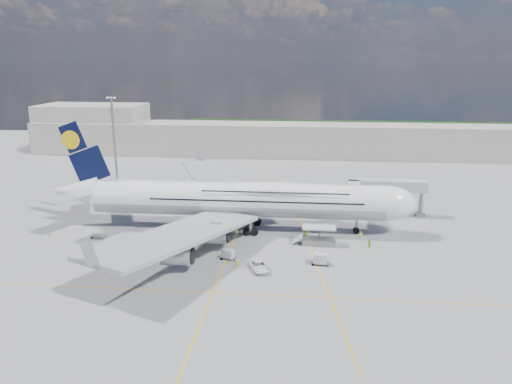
# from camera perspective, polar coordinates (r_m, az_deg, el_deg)

# --- Properties ---
(ground) EXTENTS (300.00, 300.00, 0.00)m
(ground) POSITION_cam_1_polar(r_m,az_deg,el_deg) (98.27, -2.82, -6.22)
(ground) COLOR gray
(ground) RESTS_ON ground
(taxi_line_main) EXTENTS (0.25, 220.00, 0.01)m
(taxi_line_main) POSITION_cam_1_polar(r_m,az_deg,el_deg) (98.27, -2.82, -6.22)
(taxi_line_main) COLOR #F2B10C
(taxi_line_main) RESTS_ON ground
(taxi_line_cross) EXTENTS (120.00, 0.25, 0.01)m
(taxi_line_cross) POSITION_cam_1_polar(r_m,az_deg,el_deg) (80.22, -4.94, -11.37)
(taxi_line_cross) COLOR #F2B10C
(taxi_line_cross) RESTS_ON ground
(taxi_line_diag) EXTENTS (14.16, 99.06, 0.01)m
(taxi_line_diag) POSITION_cam_1_polar(r_m,az_deg,el_deg) (106.67, 5.45, -4.53)
(taxi_line_diag) COLOR #F2B10C
(taxi_line_diag) RESTS_ON ground
(airliner) EXTENTS (77.26, 79.15, 23.71)m
(airliner) POSITION_cam_1_polar(r_m,az_deg,el_deg) (105.45, -1.94, -0.78)
(airliner) COLOR white
(airliner) RESTS_ON ground
(jet_bridge) EXTENTS (18.80, 12.10, 8.50)m
(jet_bridge) POSITION_cam_1_polar(r_m,az_deg,el_deg) (116.25, 13.38, 0.30)
(jet_bridge) COLOR #B7B7BC
(jet_bridge) RESTS_ON ground
(cargo_loader) EXTENTS (8.53, 3.20, 3.67)m
(cargo_loader) POSITION_cam_1_polar(r_m,az_deg,el_deg) (99.61, 7.07, -5.26)
(cargo_loader) COLOR silver
(cargo_loader) RESTS_ON ground
(light_mast) EXTENTS (3.00, 0.70, 25.50)m
(light_mast) POSITION_cam_1_polar(r_m,az_deg,el_deg) (147.53, -15.89, 5.74)
(light_mast) COLOR gray
(light_mast) RESTS_ON ground
(terminal) EXTENTS (180.00, 16.00, 12.00)m
(terminal) POSITION_cam_1_polar(r_m,az_deg,el_deg) (188.40, 1.38, 6.00)
(terminal) COLOR #B2AD9E
(terminal) RESTS_ON ground
(hangar) EXTENTS (40.00, 22.00, 18.00)m
(hangar) POSITION_cam_1_polar(r_m,az_deg,el_deg) (209.84, -18.09, 7.03)
(hangar) COLOR #B2AD9E
(hangar) RESTS_ON ground
(tree_line) EXTENTS (160.00, 6.00, 8.00)m
(tree_line) POSITION_cam_1_polar(r_m,az_deg,el_deg) (234.18, 12.10, 6.96)
(tree_line) COLOR #193814
(tree_line) RESTS_ON ground
(dolly_row_a) EXTENTS (3.00, 2.38, 1.68)m
(dolly_row_a) POSITION_cam_1_polar(r_m,az_deg,el_deg) (93.90, -11.12, -6.95)
(dolly_row_a) COLOR gray
(dolly_row_a) RESTS_ON ground
(dolly_row_b) EXTENTS (2.84, 1.58, 0.41)m
(dolly_row_b) POSITION_cam_1_polar(r_m,az_deg,el_deg) (93.98, -11.27, -7.33)
(dolly_row_b) COLOR gray
(dolly_row_b) RESTS_ON ground
(dolly_row_c) EXTENTS (3.18, 2.25, 1.82)m
(dolly_row_c) POSITION_cam_1_polar(r_m,az_deg,el_deg) (93.13, -8.86, -6.98)
(dolly_row_c) COLOR gray
(dolly_row_c) RESTS_ON ground
(dolly_back) EXTENTS (3.11, 2.12, 0.42)m
(dolly_back) POSITION_cam_1_polar(r_m,az_deg,el_deg) (107.46, -17.60, -4.86)
(dolly_back) COLOR gray
(dolly_back) RESTS_ON ground
(dolly_nose_far) EXTENTS (3.42, 2.16, 2.03)m
(dolly_nose_far) POSITION_cam_1_polar(r_m,az_deg,el_deg) (90.24, 7.34, -7.58)
(dolly_nose_far) COLOR gray
(dolly_nose_far) RESTS_ON ground
(dolly_nose_near) EXTENTS (3.25, 2.57, 1.82)m
(dolly_nose_near) POSITION_cam_1_polar(r_m,az_deg,el_deg) (91.99, -3.21, -7.10)
(dolly_nose_near) COLOR gray
(dolly_nose_near) RESTS_ON ground
(baggage_tug) EXTENTS (2.91, 2.17, 1.65)m
(baggage_tug) POSITION_cam_1_polar(r_m,az_deg,el_deg) (98.95, -6.81, -5.71)
(baggage_tug) COLOR white
(baggage_tug) RESTS_ON ground
(catering_truck_inner) EXTENTS (7.00, 3.68, 3.97)m
(catering_truck_inner) POSITION_cam_1_polar(r_m,az_deg,el_deg) (131.60, -2.25, 0.18)
(catering_truck_inner) COLOR gray
(catering_truck_inner) RESTS_ON ground
(catering_truck_outer) EXTENTS (7.53, 3.56, 4.34)m
(catering_truck_outer) POSITION_cam_1_polar(r_m,az_deg,el_deg) (132.69, -5.88, 0.30)
(catering_truck_outer) COLOR gray
(catering_truck_outer) RESTS_ON ground
(service_van) EXTENTS (4.60, 6.26, 1.58)m
(service_van) POSITION_cam_1_polar(r_m,az_deg,el_deg) (87.40, 0.32, -8.44)
(service_van) COLOR white
(service_van) RESTS_ON ground
(crew_nose) EXTENTS (0.69, 0.64, 1.58)m
(crew_nose) POSITION_cam_1_polar(r_m,az_deg,el_deg) (104.06, 11.90, -4.85)
(crew_nose) COLOR #ADFF1A
(crew_nose) RESTS_ON ground
(crew_loader) EXTENTS (1.10, 1.17, 1.91)m
(crew_loader) POSITION_cam_1_polar(r_m,az_deg,el_deg) (99.03, 12.80, -5.84)
(crew_loader) COLOR #8FDC17
(crew_loader) RESTS_ON ground
(crew_wing) EXTENTS (0.49, 1.05, 1.74)m
(crew_wing) POSITION_cam_1_polar(r_m,az_deg,el_deg) (95.73, -9.72, -6.47)
(crew_wing) COLOR #B5F019
(crew_wing) RESTS_ON ground
(crew_van) EXTENTS (1.05, 1.15, 1.97)m
(crew_van) POSITION_cam_1_polar(r_m,az_deg,el_deg) (103.95, 5.83, -4.50)
(crew_van) COLOR #A4DE17
(crew_van) RESTS_ON ground
(crew_tug) EXTENTS (1.17, 0.92, 1.59)m
(crew_tug) POSITION_cam_1_polar(r_m,az_deg,el_deg) (88.33, -2.20, -8.19)
(crew_tug) COLOR #CBDA17
(crew_tug) RESTS_ON ground
(cone_nose) EXTENTS (0.39, 0.39, 0.50)m
(cone_nose) POSITION_cam_1_polar(r_m,az_deg,el_deg) (106.33, 12.26, -4.75)
(cone_nose) COLOR red
(cone_nose) RESTS_ON ground
(cone_wing_left_inner) EXTENTS (0.39, 0.39, 0.50)m
(cone_wing_left_inner) POSITION_cam_1_polar(r_m,az_deg,el_deg) (116.89, -4.08, -2.61)
(cone_wing_left_inner) COLOR red
(cone_wing_left_inner) RESTS_ON ground
(cone_wing_left_outer) EXTENTS (0.47, 0.47, 0.59)m
(cone_wing_left_outer) POSITION_cam_1_polar(r_m,az_deg,el_deg) (131.57, -2.82, -0.55)
(cone_wing_left_outer) COLOR red
(cone_wing_left_outer) RESTS_ON ground
(cone_wing_right_inner) EXTENTS (0.50, 0.50, 0.64)m
(cone_wing_right_inner) POSITION_cam_1_polar(r_m,az_deg,el_deg) (101.99, -6.79, -5.32)
(cone_wing_right_inner) COLOR red
(cone_wing_right_inner) RESTS_ON ground
(cone_wing_right_outer) EXTENTS (0.40, 0.40, 0.51)m
(cone_wing_right_outer) POSITION_cam_1_polar(r_m,az_deg,el_deg) (90.37, -16.73, -8.68)
(cone_wing_right_outer) COLOR red
(cone_wing_right_outer) RESTS_ON ground
(cone_tail) EXTENTS (0.38, 0.38, 0.48)m
(cone_tail) POSITION_cam_1_polar(r_m,az_deg,el_deg) (112.41, -22.53, -4.50)
(cone_tail) COLOR red
(cone_tail) RESTS_ON ground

